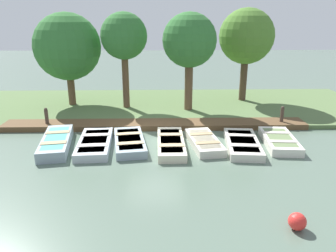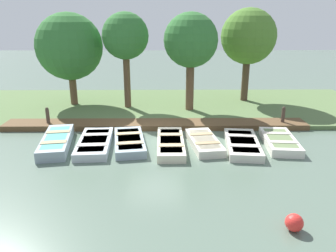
{
  "view_description": "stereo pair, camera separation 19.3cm",
  "coord_description": "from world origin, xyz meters",
  "px_view_note": "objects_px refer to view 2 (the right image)",
  "views": [
    {
      "loc": [
        13.13,
        0.22,
        4.91
      ],
      "look_at": [
        0.28,
        0.56,
        0.65
      ],
      "focal_mm": 35.0,
      "sensor_mm": 36.0,
      "label": 1
    },
    {
      "loc": [
        13.13,
        0.41,
        4.91
      ],
      "look_at": [
        0.28,
        0.56,
        0.65
      ],
      "focal_mm": 35.0,
      "sensor_mm": 36.0,
      "label": 2
    }
  ],
  "objects_px": {
    "rowboat_1": "(95,143)",
    "mooring_post_near": "(48,118)",
    "buoy": "(294,223)",
    "park_tree_center": "(191,41)",
    "park_tree_far_left": "(69,47)",
    "rowboat_0": "(57,141)",
    "rowboat_2": "(129,142)",
    "rowboat_5": "(242,144)",
    "park_tree_left": "(125,37)",
    "rowboat_4": "(204,142)",
    "rowboat_3": "(171,143)",
    "mooring_post_far": "(283,117)",
    "park_tree_right": "(248,37)",
    "rowboat_6": "(280,141)"
  },
  "relations": [
    {
      "from": "rowboat_5",
      "to": "buoy",
      "type": "height_order",
      "value": "buoy"
    },
    {
      "from": "rowboat_0",
      "to": "rowboat_2",
      "type": "height_order",
      "value": "rowboat_0"
    },
    {
      "from": "rowboat_4",
      "to": "mooring_post_far",
      "type": "relative_size",
      "value": 2.8
    },
    {
      "from": "park_tree_far_left",
      "to": "rowboat_2",
      "type": "bearing_deg",
      "value": 31.96
    },
    {
      "from": "mooring_post_far",
      "to": "rowboat_5",
      "type": "bearing_deg",
      "value": -43.8
    },
    {
      "from": "mooring_post_near",
      "to": "park_tree_center",
      "type": "relative_size",
      "value": 0.19
    },
    {
      "from": "rowboat_4",
      "to": "rowboat_5",
      "type": "height_order",
      "value": "rowboat_4"
    },
    {
      "from": "rowboat_5",
      "to": "park_tree_left",
      "type": "xyz_separation_m",
      "value": [
        -5.62,
        -5.11,
        3.79
      ]
    },
    {
      "from": "buoy",
      "to": "park_tree_left",
      "type": "relative_size",
      "value": 0.08
    },
    {
      "from": "buoy",
      "to": "park_tree_center",
      "type": "height_order",
      "value": "park_tree_center"
    },
    {
      "from": "park_tree_far_left",
      "to": "buoy",
      "type": "bearing_deg",
      "value": 35.53
    },
    {
      "from": "buoy",
      "to": "park_tree_far_left",
      "type": "xyz_separation_m",
      "value": [
        -11.62,
        -8.3,
        3.18
      ]
    },
    {
      "from": "rowboat_0",
      "to": "park_tree_left",
      "type": "relative_size",
      "value": 0.64
    },
    {
      "from": "rowboat_1",
      "to": "park_tree_far_left",
      "type": "bearing_deg",
      "value": -162.58
    },
    {
      "from": "buoy",
      "to": "rowboat_5",
      "type": "bearing_deg",
      "value": -179.6
    },
    {
      "from": "park_tree_center",
      "to": "rowboat_6",
      "type": "bearing_deg",
      "value": 34.58
    },
    {
      "from": "rowboat_5",
      "to": "buoy",
      "type": "xyz_separation_m",
      "value": [
        5.31,
        0.04,
        0.06
      ]
    },
    {
      "from": "rowboat_1",
      "to": "rowboat_5",
      "type": "distance_m",
      "value": 5.87
    },
    {
      "from": "rowboat_2",
      "to": "rowboat_4",
      "type": "height_order",
      "value": "rowboat_2"
    },
    {
      "from": "rowboat_4",
      "to": "rowboat_0",
      "type": "bearing_deg",
      "value": -97.52
    },
    {
      "from": "rowboat_5",
      "to": "rowboat_3",
      "type": "bearing_deg",
      "value": -86.05
    },
    {
      "from": "rowboat_0",
      "to": "rowboat_5",
      "type": "bearing_deg",
      "value": 79.15
    },
    {
      "from": "rowboat_5",
      "to": "park_tree_far_left",
      "type": "relative_size",
      "value": 0.59
    },
    {
      "from": "rowboat_1",
      "to": "park_tree_center",
      "type": "distance_m",
      "value": 7.35
    },
    {
      "from": "rowboat_5",
      "to": "buoy",
      "type": "distance_m",
      "value": 5.31
    },
    {
      "from": "rowboat_4",
      "to": "park_tree_far_left",
      "type": "bearing_deg",
      "value": -139.55
    },
    {
      "from": "mooring_post_far",
      "to": "park_tree_right",
      "type": "xyz_separation_m",
      "value": [
        -4.53,
        -0.77,
        3.37
      ]
    },
    {
      "from": "rowboat_1",
      "to": "mooring_post_near",
      "type": "height_order",
      "value": "mooring_post_near"
    },
    {
      "from": "rowboat_5",
      "to": "buoy",
      "type": "relative_size",
      "value": 7.03
    },
    {
      "from": "rowboat_3",
      "to": "rowboat_4",
      "type": "bearing_deg",
      "value": 95.23
    },
    {
      "from": "rowboat_5",
      "to": "rowboat_6",
      "type": "bearing_deg",
      "value": 105.55
    },
    {
      "from": "rowboat_6",
      "to": "mooring_post_near",
      "type": "height_order",
      "value": "mooring_post_near"
    },
    {
      "from": "rowboat_3",
      "to": "rowboat_5",
      "type": "height_order",
      "value": "rowboat_3"
    },
    {
      "from": "rowboat_0",
      "to": "rowboat_5",
      "type": "xyz_separation_m",
      "value": [
        0.22,
        7.4,
        -0.05
      ]
    },
    {
      "from": "mooring_post_near",
      "to": "park_tree_far_left",
      "type": "bearing_deg",
      "value": 176.29
    },
    {
      "from": "rowboat_2",
      "to": "buoy",
      "type": "distance_m",
      "value": 7.21
    },
    {
      "from": "rowboat_1",
      "to": "park_tree_far_left",
      "type": "height_order",
      "value": "park_tree_far_left"
    },
    {
      "from": "park_tree_left",
      "to": "park_tree_far_left",
      "type": "bearing_deg",
      "value": -102.25
    },
    {
      "from": "rowboat_0",
      "to": "park_tree_far_left",
      "type": "xyz_separation_m",
      "value": [
        -6.08,
        -0.86,
        3.19
      ]
    },
    {
      "from": "rowboat_4",
      "to": "buoy",
      "type": "xyz_separation_m",
      "value": [
        5.55,
        1.53,
        0.05
      ]
    },
    {
      "from": "rowboat_1",
      "to": "park_tree_right",
      "type": "xyz_separation_m",
      "value": [
        -6.93,
        7.56,
        3.71
      ]
    },
    {
      "from": "rowboat_1",
      "to": "rowboat_4",
      "type": "distance_m",
      "value": 4.38
    },
    {
      "from": "rowboat_4",
      "to": "rowboat_2",
      "type": "bearing_deg",
      "value": -98.64
    },
    {
      "from": "park_tree_left",
      "to": "rowboat_1",
      "type": "bearing_deg",
      "value": -7.97
    },
    {
      "from": "park_tree_far_left",
      "to": "rowboat_0",
      "type": "bearing_deg",
      "value": 8.03
    },
    {
      "from": "park_tree_center",
      "to": "rowboat_1",
      "type": "bearing_deg",
      "value": -40.26
    },
    {
      "from": "mooring_post_far",
      "to": "buoy",
      "type": "xyz_separation_m",
      "value": [
        7.89,
        -2.43,
        -0.28
      ]
    },
    {
      "from": "mooring_post_far",
      "to": "park_tree_far_left",
      "type": "distance_m",
      "value": 11.72
    },
    {
      "from": "rowboat_2",
      "to": "park_tree_right",
      "type": "relative_size",
      "value": 0.56
    },
    {
      "from": "buoy",
      "to": "park_tree_far_left",
      "type": "relative_size",
      "value": 0.08
    }
  ]
}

